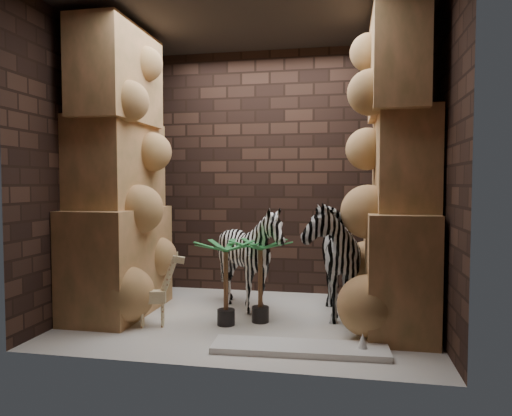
% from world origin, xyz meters
% --- Properties ---
extents(floor, '(3.50, 3.50, 0.00)m').
position_xyz_m(floor, '(0.00, 0.00, 0.00)').
color(floor, silver).
rests_on(floor, ground).
extents(ceiling, '(3.50, 3.50, 0.00)m').
position_xyz_m(ceiling, '(0.00, 0.00, 3.00)').
color(ceiling, '#2C2724').
rests_on(ceiling, ground).
extents(wall_back, '(3.50, 0.00, 3.50)m').
position_xyz_m(wall_back, '(0.00, 1.25, 1.50)').
color(wall_back, '#36221A').
rests_on(wall_back, ground).
extents(wall_front, '(3.50, 0.00, 3.50)m').
position_xyz_m(wall_front, '(0.00, -1.25, 1.50)').
color(wall_front, '#36221A').
rests_on(wall_front, ground).
extents(wall_left, '(0.00, 3.00, 3.00)m').
position_xyz_m(wall_left, '(-1.75, 0.00, 1.50)').
color(wall_left, '#36221A').
rests_on(wall_left, ground).
extents(wall_right, '(0.00, 3.00, 3.00)m').
position_xyz_m(wall_right, '(1.75, 0.00, 1.50)').
color(wall_right, '#36221A').
rests_on(wall_right, ground).
extents(rock_pillar_left, '(0.68, 1.30, 3.00)m').
position_xyz_m(rock_pillar_left, '(-1.40, 0.00, 1.50)').
color(rock_pillar_left, tan).
rests_on(rock_pillar_left, floor).
extents(rock_pillar_right, '(0.58, 1.25, 3.00)m').
position_xyz_m(rock_pillar_right, '(1.42, 0.00, 1.50)').
color(rock_pillar_right, tan).
rests_on(rock_pillar_right, floor).
extents(zebra_right, '(0.81, 1.27, 1.41)m').
position_xyz_m(zebra_right, '(0.77, 0.32, 0.70)').
color(zebra_right, white).
rests_on(zebra_right, floor).
extents(zebra_left, '(0.94, 1.15, 1.02)m').
position_xyz_m(zebra_left, '(-0.05, 0.29, 0.51)').
color(zebra_left, white).
rests_on(zebra_left, floor).
extents(giraffe_toy, '(0.40, 0.23, 0.73)m').
position_xyz_m(giraffe_toy, '(-0.85, -0.40, 0.36)').
color(giraffe_toy, beige).
rests_on(giraffe_toy, floor).
extents(palm_front, '(0.36, 0.36, 0.82)m').
position_xyz_m(palm_front, '(0.12, -0.06, 0.41)').
color(palm_front, '#21582E').
rests_on(palm_front, floor).
extents(palm_back, '(0.36, 0.36, 0.82)m').
position_xyz_m(palm_back, '(-0.18, -0.22, 0.41)').
color(palm_back, '#21582E').
rests_on(palm_back, floor).
extents(surfboard, '(1.44, 0.42, 0.05)m').
position_xyz_m(surfboard, '(0.58, -0.79, 0.03)').
color(surfboard, white).
rests_on(surfboard, floor).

